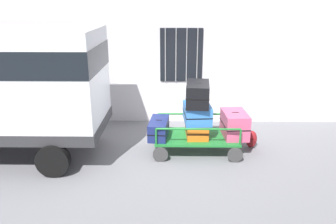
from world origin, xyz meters
name	(u,v)px	position (x,y,z in m)	size (l,w,h in m)	color
ground_plane	(178,153)	(0.00, 0.00, 0.00)	(40.00, 40.00, 0.00)	slate
building_wall	(178,37)	(0.00, 2.38, 2.50)	(12.00, 0.38, 5.00)	silver
luggage_cart	(196,138)	(0.45, 0.15, 0.33)	(2.03, 1.21, 0.40)	#1E722D
cart_railing	(197,123)	(0.45, 0.15, 0.72)	(1.93, 1.07, 0.40)	#1E722D
suitcase_left_bottom	(159,128)	(-0.45, 0.12, 0.60)	(0.50, 0.95, 0.41)	navy
suitcase_midleft_bottom	(197,129)	(0.45, 0.12, 0.58)	(0.53, 0.72, 0.37)	orange
suitcase_midleft_middle	(197,113)	(0.45, 0.14, 0.97)	(0.66, 0.88, 0.43)	#3372C6
suitcase_midleft_top	(198,94)	(0.45, 0.12, 1.45)	(0.59, 0.99, 0.52)	black
suitcase_center_bottom	(235,124)	(1.35, 0.18, 0.69)	(0.60, 0.91, 0.59)	#CC4C72
backpack	(251,139)	(1.83, 0.37, 0.22)	(0.27, 0.22, 0.44)	maroon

